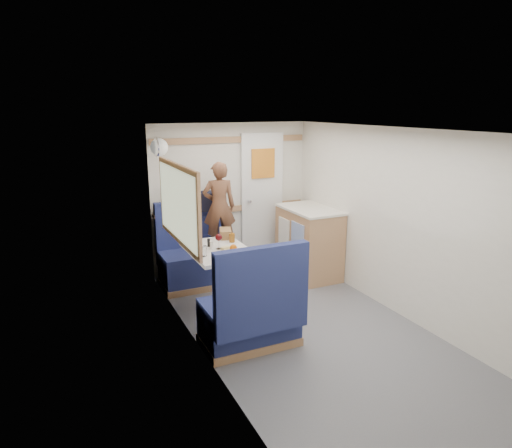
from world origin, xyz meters
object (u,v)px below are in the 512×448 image
dinette_table (219,262)px  bench_far (196,262)px  dome_light (159,147)px  person (219,206)px  duffel_bag (195,202)px  pepper_grinder (209,243)px  salt_grinder (211,245)px  bread_loaf (226,233)px  orange_fruit (233,248)px  tray (239,252)px  beer_glass (232,238)px  bench_near (252,317)px  cheese_block (226,248)px  tumbler_left (203,251)px  galley_counter (309,242)px  wine_glass (219,238)px

dinette_table → bench_far: size_ratio=0.88×
dome_light → person: (0.69, -0.08, -0.74)m
duffel_bag → pepper_grinder: (-0.16, -0.99, -0.25)m
dome_light → salt_grinder: (0.32, -0.82, -0.99)m
bread_loaf → bench_far: bearing=114.7°
orange_fruit → tray: bearing=-10.4°
dome_light → duffel_bag: bearing=29.1°
bench_far → beer_glass: bearing=-71.9°
dome_light → pepper_grinder: 1.26m
bench_near → salt_grinder: (-0.07, 0.90, 0.46)m
cheese_block → dinette_table: bearing=109.5°
tumbler_left → pepper_grinder: tumbler_left is taller
galley_counter → tumbler_left: bearing=-157.2°
person → beer_glass: (-0.07, -0.60, -0.24)m
dome_light → cheese_block: 1.45m
tray → wine_glass: size_ratio=1.87×
orange_fruit → tumbler_left: 0.32m
bench_far → tumbler_left: size_ratio=9.49×
tray → bread_loaf: (0.08, 0.59, 0.04)m
bench_near → orange_fruit: 0.82m
tray → orange_fruit: orange_fruit is taller
bench_near → duffel_bag: duffel_bag is taller
orange_fruit → cheese_block: 0.11m
person → dome_light: bearing=6.6°
beer_glass → tumbler_left: bearing=-143.1°
dinette_table → cheese_block: size_ratio=10.03×
salt_grinder → bench_near: bearing=-85.7°
dome_light → beer_glass: dome_light is taller
dome_light → cheese_block: dome_light is taller
person → beer_glass: person is taller
orange_fruit → beer_glass: 0.40m
tray → tumbler_left: tumbler_left is taller
bench_far → orange_fruit: (0.09, -1.07, 0.48)m
bench_near → beer_glass: (0.23, 1.04, 0.47)m
dinette_table → beer_glass: 0.35m
dinette_table → tumbler_left: size_ratio=8.31×
pepper_grinder → tray: bearing=-58.4°
bench_near → wine_glass: bearing=89.9°
tumbler_left → orange_fruit: bearing=-7.9°
bench_far → salt_grinder: 0.95m
person → bread_loaf: (-0.07, -0.40, -0.24)m
galley_counter → orange_fruit: (-1.38, -0.76, 0.31)m
dome_light → orange_fruit: size_ratio=2.58×
person → salt_grinder: size_ratio=12.99×
dome_light → cheese_block: bearing=-65.9°
pepper_grinder → bread_loaf: (0.29, 0.25, 0.01)m
bench_near → orange_fruit: bearing=82.3°
bread_loaf → person: bearing=79.4°
wine_glass → galley_counter: bearing=20.7°
beer_glass → dome_light: bearing=132.3°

